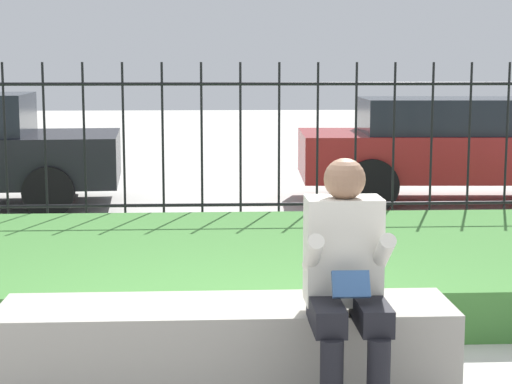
% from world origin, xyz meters
% --- Properties ---
extents(stone_bench, '(2.40, 0.56, 0.48)m').
position_xyz_m(stone_bench, '(-0.02, 0.00, 0.22)').
color(stone_bench, gray).
rests_on(stone_bench, ground_plane).
extents(person_seated_reader, '(0.42, 0.73, 1.28)m').
position_xyz_m(person_seated_reader, '(0.57, -0.32, 0.71)').
color(person_seated_reader, black).
rests_on(person_seated_reader, ground_plane).
extents(grass_berm, '(8.17, 3.07, 0.34)m').
position_xyz_m(grass_berm, '(0.00, 2.24, 0.17)').
color(grass_berm, '#3D7533').
rests_on(grass_berm, ground_plane).
extents(iron_fence, '(6.17, 0.03, 1.78)m').
position_xyz_m(iron_fence, '(0.00, 4.09, 0.92)').
color(iron_fence, black).
rests_on(iron_fence, ground_plane).
extents(car_parked_right, '(4.26, 2.04, 1.33)m').
position_xyz_m(car_parked_right, '(3.10, 6.40, 0.72)').
color(car_parked_right, maroon).
rests_on(car_parked_right, ground_plane).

